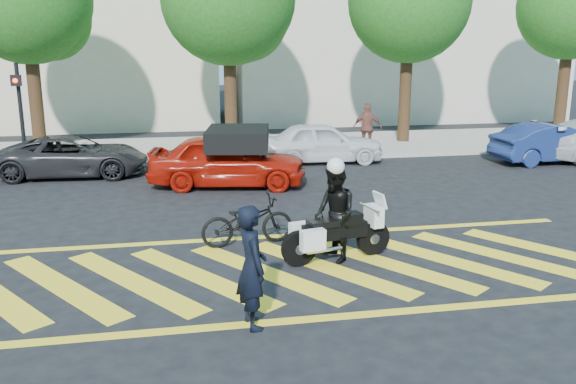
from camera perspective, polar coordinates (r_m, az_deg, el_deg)
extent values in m
plane|color=black|center=(10.57, 1.12, -7.30)|extent=(90.00, 90.00, 0.00)
cube|color=#9E998E|center=(22.06, -5.29, 4.12)|extent=(60.00, 5.00, 0.15)
cube|color=yellow|center=(10.54, -20.35, -8.27)|extent=(2.43, 3.21, 0.01)
cube|color=yellow|center=(10.40, -14.32, -8.10)|extent=(2.43, 3.21, 0.01)
cube|color=yellow|center=(10.38, -8.20, -7.84)|extent=(2.43, 3.21, 0.01)
cube|color=yellow|center=(10.47, -2.12, -7.50)|extent=(2.43, 3.21, 0.01)
cube|color=yellow|center=(10.68, 3.76, -7.08)|extent=(2.43, 3.21, 0.01)
cube|color=yellow|center=(10.99, 9.36, -6.62)|extent=(2.43, 3.21, 0.01)
cube|color=yellow|center=(11.40, 14.60, -6.13)|extent=(2.43, 3.21, 0.01)
cube|color=yellow|center=(11.90, 19.42, -5.63)|extent=(2.43, 3.21, 0.01)
cube|color=yellow|center=(12.48, 23.82, -5.14)|extent=(2.43, 3.21, 0.01)
cube|color=yellow|center=(8.87, 3.68, -11.65)|extent=(12.00, 0.20, 0.01)
cube|color=yellow|center=(12.33, -0.69, -4.13)|extent=(12.00, 0.20, 0.01)
cube|color=beige|center=(31.23, -22.55, 15.12)|extent=(16.00, 8.00, 10.00)
cube|color=beige|center=(32.61, 9.48, 16.75)|extent=(16.00, 8.00, 11.00)
cylinder|color=black|center=(22.17, -22.55, 8.19)|extent=(0.44, 0.44, 4.00)
sphere|color=#265215|center=(22.29, -21.46, 14.84)|extent=(2.73, 2.73, 2.73)
cylinder|color=black|center=(21.81, -5.40, 9.11)|extent=(0.44, 0.44, 4.00)
sphere|color=#265215|center=(22.11, -4.03, 15.88)|extent=(2.99, 2.99, 2.99)
cylinder|color=black|center=(23.33, 10.91, 9.24)|extent=(0.44, 0.44, 4.00)
sphere|color=#265215|center=(23.30, 11.29, 17.12)|extent=(4.40, 4.40, 4.40)
sphere|color=#265215|center=(23.77, 12.32, 15.41)|extent=(2.86, 2.86, 2.86)
cylinder|color=black|center=(26.41, 24.31, 8.80)|extent=(0.44, 0.44, 4.00)
sphere|color=#265215|center=(26.38, 25.01, 15.49)|extent=(4.00, 4.00, 4.00)
cylinder|color=black|center=(20.07, -23.67, 6.43)|extent=(0.12, 0.12, 3.20)
cube|color=black|center=(19.78, -24.10, 9.51)|extent=(0.28, 0.18, 0.32)
sphere|color=#FF260C|center=(19.69, -24.17, 9.49)|extent=(0.14, 0.14, 0.14)
imported|color=black|center=(8.31, -3.41, -7.01)|extent=(0.52, 0.69, 1.73)
imported|color=black|center=(11.72, -3.82, -2.73)|extent=(1.88, 0.89, 0.95)
cylinder|color=black|center=(10.67, 1.02, -5.30)|extent=(0.64, 0.26, 0.63)
cylinder|color=silver|center=(10.67, 1.02, -5.30)|extent=(0.22, 0.19, 0.19)
cylinder|color=black|center=(11.32, 7.96, -4.29)|extent=(0.64, 0.26, 0.63)
cylinder|color=silver|center=(11.32, 7.96, -4.29)|extent=(0.22, 0.19, 0.19)
cube|color=black|center=(10.87, 4.40, -3.64)|extent=(1.22, 0.49, 0.29)
cube|color=black|center=(10.95, 5.75, -2.50)|extent=(0.48, 0.37, 0.21)
cube|color=black|center=(10.72, 3.28, -2.92)|extent=(0.58, 0.43, 0.11)
cube|color=silver|center=(11.19, 8.03, -2.21)|extent=(0.29, 0.44, 0.38)
cube|color=silver|center=(10.87, 1.24, -3.76)|extent=(0.46, 0.26, 0.36)
cube|color=silver|center=(10.44, 2.34, -4.52)|extent=(0.46, 0.26, 0.36)
imported|color=black|center=(10.79, 4.41, -2.05)|extent=(0.81, 0.96, 1.73)
imported|color=#A41307|center=(16.44, -5.68, 2.97)|extent=(4.41, 2.37, 1.43)
imported|color=black|center=(18.72, -19.44, 3.19)|extent=(4.31, 2.16, 1.17)
imported|color=silver|center=(19.68, 3.25, 4.66)|extent=(3.94, 1.81, 1.31)
imported|color=navy|center=(21.37, 23.45, 4.22)|extent=(3.93, 1.61, 1.27)
imported|color=brown|center=(20.87, 7.45, 6.00)|extent=(1.05, 0.75, 1.65)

